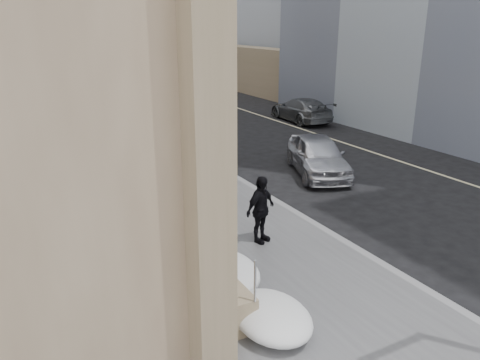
# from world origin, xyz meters

# --- Properties ---
(ground) EXTENTS (140.00, 140.00, 0.00)m
(ground) POSITION_xyz_m (0.00, 0.00, 0.00)
(ground) COLOR black
(ground) RESTS_ON ground
(sidewalk) EXTENTS (5.00, 80.00, 0.12)m
(sidewalk) POSITION_xyz_m (0.00, 10.00, 0.06)
(sidewalk) COLOR #4A4A4C
(sidewalk) RESTS_ON ground
(curb) EXTENTS (0.24, 80.00, 0.12)m
(curb) POSITION_xyz_m (2.62, 10.00, 0.06)
(curb) COLOR slate
(curb) RESTS_ON ground
(lane_line) EXTENTS (0.15, 70.00, 0.01)m
(lane_line) POSITION_xyz_m (10.50, 10.00, 0.01)
(lane_line) COLOR #BFB78C
(lane_line) RESTS_ON ground
(far_podium) EXTENTS (2.00, 80.00, 4.00)m
(far_podium) POSITION_xyz_m (15.50, 10.00, 2.00)
(far_podium) COLOR #837355
(far_podium) RESTS_ON ground
(streetlight_mid) EXTENTS (1.71, 0.24, 8.00)m
(streetlight_mid) POSITION_xyz_m (2.74, 14.00, 4.58)
(streetlight_mid) COLOR #2D2D30
(streetlight_mid) RESTS_ON ground
(streetlight_far) EXTENTS (1.71, 0.24, 8.00)m
(streetlight_far) POSITION_xyz_m (2.74, 34.00, 4.58)
(streetlight_far) COLOR #2D2D30
(streetlight_far) RESTS_ON ground
(traffic_signal) EXTENTS (4.10, 0.22, 6.00)m
(traffic_signal) POSITION_xyz_m (2.07, 22.00, 4.00)
(traffic_signal) COLOR #2D2D30
(traffic_signal) RESTS_ON ground
(snow_bank) EXTENTS (1.70, 18.10, 0.76)m
(snow_bank) POSITION_xyz_m (-1.42, 8.11, 0.47)
(snow_bank) COLOR silver
(snow_bank) RESTS_ON sidewalk
(mounted_horse_left) EXTENTS (2.12, 2.83, 2.74)m
(mounted_horse_left) POSITION_xyz_m (-0.65, 4.45, 1.26)
(mounted_horse_left) COLOR #57331A
(mounted_horse_left) RESTS_ON sidewalk
(mounted_horse_right) EXTENTS (2.23, 2.40, 2.77)m
(mounted_horse_right) POSITION_xyz_m (0.33, 6.20, 1.32)
(mounted_horse_right) COLOR #412912
(mounted_horse_right) RESTS_ON sidewalk
(pedestrian) EXTENTS (1.24, 0.86, 1.96)m
(pedestrian) POSITION_xyz_m (0.46, 1.61, 1.10)
(pedestrian) COLOR black
(pedestrian) RESTS_ON sidewalk
(car_silver) EXTENTS (3.59, 5.17, 1.63)m
(car_silver) POSITION_xyz_m (5.98, 6.23, 0.82)
(car_silver) COLOR silver
(car_silver) RESTS_ON ground
(car_grey) EXTENTS (2.46, 5.33, 1.51)m
(car_grey) POSITION_xyz_m (11.81, 15.68, 0.75)
(car_grey) COLOR #55595D
(car_grey) RESTS_ON ground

